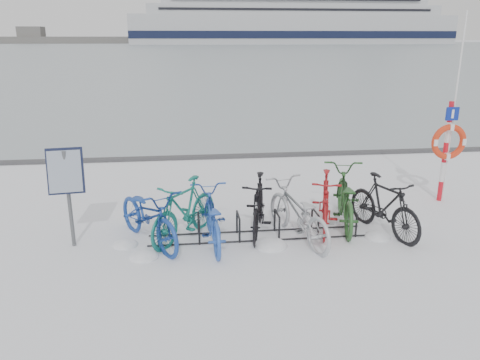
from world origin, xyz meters
TOP-DOWN VIEW (x-y plane):
  - ground at (0.00, 0.00)m, footprint 900.00×900.00m
  - ice_sheet at (0.00, 155.00)m, footprint 400.00×298.00m
  - quay_edge at (0.00, 5.90)m, footprint 400.00×0.25m
  - bike_rack at (0.00, 0.00)m, footprint 4.00×0.48m
  - info_board at (-3.29, -0.03)m, footprint 0.61×0.29m
  - lifebuoy_station at (4.39, 1.44)m, footprint 0.78×0.22m
  - cruise_ferry at (50.21, 223.69)m, footprint 152.01×28.64m
  - bike_0 at (-1.96, -0.01)m, footprint 1.69×2.18m
  - bike_1 at (-1.33, 0.12)m, footprint 1.57×1.84m
  - bike_2 at (-0.85, -0.14)m, footprint 0.77×1.94m
  - bike_3 at (0.05, 0.23)m, footprint 0.95×1.93m
  - bike_4 at (0.70, -0.17)m, footprint 1.30×2.20m
  - bike_5 at (1.34, 0.27)m, footprint 1.03×1.93m
  - bike_6 at (1.78, 0.44)m, footprint 1.24×2.32m
  - bike_7 at (2.37, -0.07)m, footprint 1.11×1.95m
  - snow_drifts at (0.41, 0.00)m, footprint 6.01×1.80m

SIDE VIEW (x-z plane):
  - ground at x=0.00m, z-range 0.00..0.00m
  - snow_drifts at x=0.41m, z-range -0.11..0.11m
  - ice_sheet at x=0.00m, z-range 0.00..0.02m
  - quay_edge at x=0.00m, z-range 0.00..0.10m
  - bike_rack at x=0.00m, z-range -0.05..0.41m
  - bike_2 at x=-0.85m, z-range 0.00..1.00m
  - bike_4 at x=0.70m, z-range 0.00..1.09m
  - bike_0 at x=-1.96m, z-range 0.00..1.10m
  - bike_5 at x=1.34m, z-range 0.00..1.12m
  - bike_3 at x=0.05m, z-range 0.00..1.12m
  - bike_7 at x=2.37m, z-range 0.00..1.13m
  - bike_1 at x=-1.33m, z-range 0.00..1.14m
  - bike_6 at x=1.78m, z-range 0.00..1.15m
  - info_board at x=-3.29m, z-range 0.39..2.17m
  - lifebuoy_station at x=4.39m, z-range -0.67..3.39m
  - cruise_ferry at x=50.21m, z-range -11.37..38.58m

